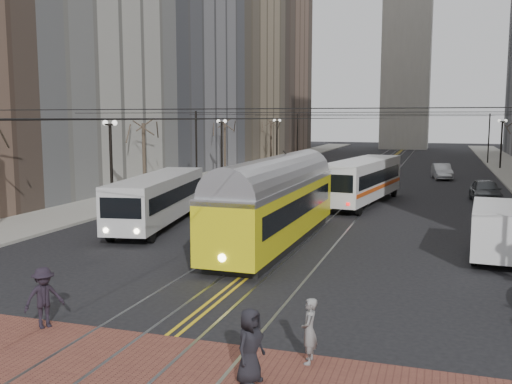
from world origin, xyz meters
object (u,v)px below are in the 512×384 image
Objects in this scene: rear_bus at (362,182)px; pedestrian_a at (250,346)px; streetcar at (276,210)px; pedestrian_b at (309,331)px; pedestrian_d at (44,297)px; cargo_van at (497,233)px; sedan_silver at (442,172)px; transit_bus at (159,201)px; sedan_grey at (485,191)px.

rear_bus is 6.86× the size of pedestrian_a.
pedestrian_b is at bearing -69.81° from streetcar.
cargo_van is at bearing -13.59° from pedestrian_d.
streetcar is 3.03× the size of sedan_silver.
pedestrian_d is (-7.79, 0.00, 0.07)m from pedestrian_b.
pedestrian_a is 1.06× the size of pedestrian_b.
cargo_van is 2.97× the size of pedestrian_d.
pedestrian_d reaches higher than pedestrian_a.
pedestrian_a is at bearing -66.26° from transit_bus.
cargo_van is at bearing -95.41° from sedan_grey.
transit_bus is at bearing -146.19° from pedestrian_b.
rear_bus is (2.30, 14.01, -0.06)m from streetcar.
transit_bus is 2.32× the size of sedan_grey.
streetcar is 9.89m from cargo_van.
pedestrian_d is (-10.90, -46.00, 0.15)m from sedan_silver.
streetcar is 13.64m from pedestrian_b.
pedestrian_d is at bearing -93.29° from rear_bus.
streetcar is 7.90× the size of pedestrian_a.
pedestrian_b is (-3.11, -46.00, 0.08)m from sedan_silver.
cargo_van is (17.38, -2.54, -0.24)m from transit_bus.
streetcar is at bearing -90.90° from rear_bus.
sedan_grey is at bearing 30.49° from transit_bus.
pedestrian_d is (-13.14, -12.64, -0.27)m from cargo_van.
streetcar is 1.15× the size of rear_bus.
transit_bus is at bearing 50.29° from pedestrian_a.
cargo_van is at bearing -7.60° from pedestrian_a.
sedan_silver is at bearing 82.86° from rear_bus.
streetcar is 14.20m from rear_bus.
sedan_silver is 47.63m from pedestrian_a.
transit_bus is 6.87× the size of pedestrian_b.
sedan_silver is (-2.24, 33.36, -0.42)m from cargo_van.
transit_bus reaches higher than sedan_silver.
streetcar is at bearing -110.97° from sedan_silver.
cargo_van is (7.57, -14.21, -0.39)m from rear_bus.
pedestrian_d reaches higher than sedan_grey.
transit_bus reaches higher than pedestrian_d.
pedestrian_a is at bearing -110.51° from cargo_van.
transit_bus is 34.35m from sedan_silver.
pedestrian_a is (3.47, -14.28, -0.74)m from streetcar.
streetcar reaches higher than pedestrian_d.
pedestrian_b is (-5.35, -12.64, -0.33)m from cargo_van.
sedan_silver is at bearing 77.82° from streetcar.
transit_bus is 0.94× the size of rear_bus.
streetcar is at bearing -124.03° from sedan_grey.
transit_bus is 19.38m from pedestrian_b.
rear_bus reaches higher than transit_bus.
rear_bus is at bearing 81.46° from streetcar.
sedan_grey is 1.07× the size of sedan_silver.
cargo_van reaches higher than sedan_grey.
rear_bus is at bearing 20.81° from pedestrian_d.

